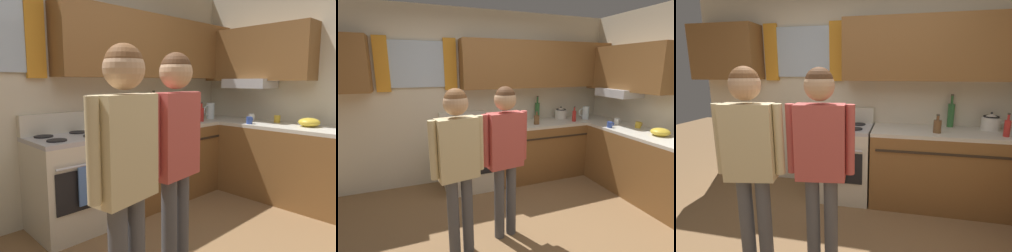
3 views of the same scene
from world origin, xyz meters
The scene contains 15 objects.
ground_plane centered at (0.00, 0.00, 0.00)m, with size 12.00×12.00×0.00m, color olive.
back_wall_unit centered at (0.10, 1.82, 1.50)m, with size 4.60×0.42×2.60m.
kitchen_counter_run centered at (1.56, 1.06, 0.45)m, with size 2.14×2.24×0.90m.
stove_oven centered at (-0.21, 1.54, 0.47)m, with size 0.69×0.67×1.10m.
bottle_wine_green centered at (1.06, 1.78, 1.05)m, with size 0.08×0.08×0.39m.
bottle_sauce_red centered at (1.54, 1.40, 0.99)m, with size 0.06×0.06×0.25m.
bottle_squat_brown centered at (0.87, 1.42, 0.98)m, with size 0.08×0.08×0.21m.
mug_cobalt_blue centered at (1.77, 0.84, 0.94)m, with size 0.11×0.07×0.08m.
mug_ceramic_white centered at (2.03, 0.98, 0.95)m, with size 0.13×0.08×0.09m.
mug_mustard_yellow centered at (2.14, 0.67, 0.95)m, with size 0.12×0.08×0.09m.
stovetop_kettle centered at (1.48, 1.70, 1.00)m, with size 0.27×0.20×0.21m.
water_pitcher centered at (1.83, 1.49, 1.01)m, with size 0.19×0.11×0.22m.
mixing_bowl centered at (2.04, 0.25, 0.95)m, with size 0.23×0.23×0.10m.
adult_left centered at (-0.59, 0.14, 1.00)m, with size 0.49×0.22×1.59m.
adult_in_plaid centered at (-0.10, 0.26, 1.00)m, with size 0.49×0.22×1.59m.
Camera 2 is at (-0.96, -2.01, 1.76)m, focal length 27.24 mm.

